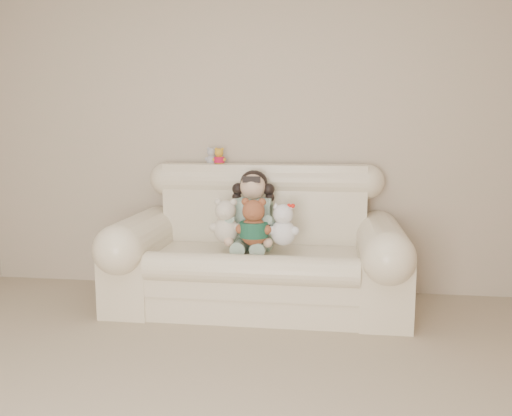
% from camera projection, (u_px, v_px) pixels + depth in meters
% --- Properties ---
extents(wall_back, '(4.50, 0.00, 4.50)m').
position_uv_depth(wall_back, '(253.00, 128.00, 4.31)').
color(wall_back, '#B9AC93').
rests_on(wall_back, ground).
extents(sofa, '(2.10, 0.95, 1.03)m').
position_uv_depth(sofa, '(258.00, 238.00, 3.91)').
color(sofa, beige).
rests_on(sofa, floor).
extents(seated_child, '(0.38, 0.45, 0.59)m').
position_uv_depth(seated_child, '(253.00, 209.00, 3.97)').
color(seated_child, '#306C4E').
rests_on(seated_child, sofa).
extents(brown_teddy, '(0.25, 0.20, 0.39)m').
position_uv_depth(brown_teddy, '(254.00, 217.00, 3.72)').
color(brown_teddy, brown).
rests_on(brown_teddy, sofa).
extents(white_cat, '(0.23, 0.18, 0.35)m').
position_uv_depth(white_cat, '(283.00, 220.00, 3.74)').
color(white_cat, white).
rests_on(white_cat, sofa).
extents(cream_teddy, '(0.26, 0.22, 0.37)m').
position_uv_depth(cream_teddy, '(226.00, 217.00, 3.81)').
color(cream_teddy, beige).
rests_on(cream_teddy, sofa).
extents(yellow_mini_bear, '(0.12, 0.11, 0.17)m').
position_uv_depth(yellow_mini_bear, '(219.00, 155.00, 4.23)').
color(yellow_mini_bear, gold).
rests_on(yellow_mini_bear, sofa).
extents(grey_mini_plush, '(0.12, 0.09, 0.17)m').
position_uv_depth(grey_mini_plush, '(212.00, 155.00, 4.27)').
color(grey_mini_plush, '#B9B8C0').
rests_on(grey_mini_plush, sofa).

